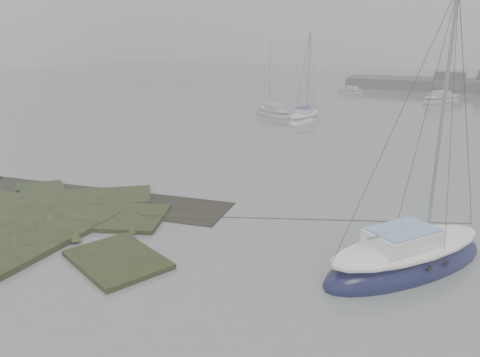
# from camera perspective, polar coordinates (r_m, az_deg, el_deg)

# --- Properties ---
(ground) EXTENTS (160.00, 160.00, 0.00)m
(ground) POSITION_cam_1_polar(r_m,az_deg,el_deg) (43.88, 10.24, 7.05)
(ground) COLOR slate
(ground) RESTS_ON ground
(sailboat_main) EXTENTS (5.87, 6.70, 9.53)m
(sailboat_main) POSITION_cam_1_polar(r_m,az_deg,el_deg) (16.70, 19.58, -9.34)
(sailboat_main) COLOR #14163E
(sailboat_main) RESTS_ON ground
(sailboat_white) EXTENTS (2.09, 6.05, 8.49)m
(sailboat_white) POSITION_cam_1_polar(r_m,az_deg,el_deg) (42.64, 7.82, 7.23)
(sailboat_white) COLOR white
(sailboat_white) RESTS_ON ground
(sailboat_far_a) EXTENTS (5.21, 4.38, 7.30)m
(sailboat_far_a) POSITION_cam_1_polar(r_m,az_deg,el_deg) (45.49, 4.02, 7.91)
(sailboat_far_a) COLOR #AEB4B8
(sailboat_far_a) RESTS_ON ground
(sailboat_far_b) EXTENTS (5.15, 6.19, 8.66)m
(sailboat_far_b) POSITION_cam_1_polar(r_m,az_deg,el_deg) (59.05, 23.31, 8.73)
(sailboat_far_b) COLOR #B8BEC2
(sailboat_far_b) RESTS_ON ground
(sailboat_far_c) EXTENTS (4.50, 3.40, 6.15)m
(sailboat_far_c) POSITION_cam_1_polar(r_m,az_deg,el_deg) (65.38, 13.32, 10.27)
(sailboat_far_c) COLOR silver
(sailboat_far_c) RESTS_ON ground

